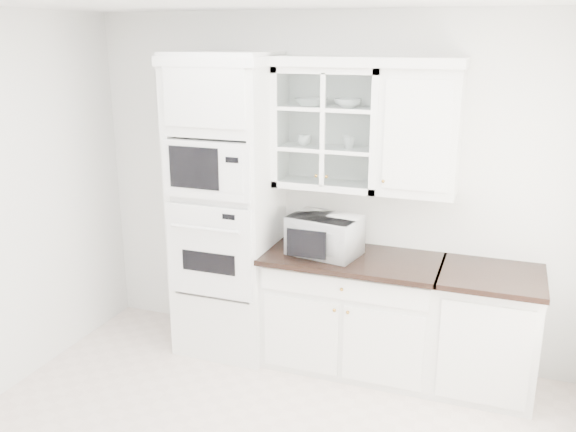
% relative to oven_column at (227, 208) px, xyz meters
% --- Properties ---
extents(room_shell, '(4.00, 3.50, 2.70)m').
position_rel_oven_column_xyz_m(room_shell, '(0.75, -0.99, 0.58)').
color(room_shell, white).
rests_on(room_shell, ground).
extents(oven_column, '(0.76, 0.68, 2.40)m').
position_rel_oven_column_xyz_m(oven_column, '(0.00, 0.00, 0.00)').
color(oven_column, white).
rests_on(oven_column, ground).
extents(base_cabinet_run, '(1.32, 0.67, 0.92)m').
position_rel_oven_column_xyz_m(base_cabinet_run, '(1.03, 0.03, -0.74)').
color(base_cabinet_run, white).
rests_on(base_cabinet_run, ground).
extents(extra_base_cabinet, '(0.72, 0.67, 0.92)m').
position_rel_oven_column_xyz_m(extra_base_cabinet, '(2.03, 0.03, -0.74)').
color(extra_base_cabinet, white).
rests_on(extra_base_cabinet, ground).
extents(upper_cabinet_glass, '(0.80, 0.33, 0.90)m').
position_rel_oven_column_xyz_m(upper_cabinet_glass, '(0.78, 0.17, 0.65)').
color(upper_cabinet_glass, white).
rests_on(upper_cabinet_glass, room_shell).
extents(upper_cabinet_solid, '(0.55, 0.33, 0.90)m').
position_rel_oven_column_xyz_m(upper_cabinet_solid, '(1.46, 0.17, 0.65)').
color(upper_cabinet_solid, white).
rests_on(upper_cabinet_solid, room_shell).
extents(crown_molding, '(2.14, 0.38, 0.07)m').
position_rel_oven_column_xyz_m(crown_molding, '(0.68, 0.14, 1.14)').
color(crown_molding, white).
rests_on(crown_molding, room_shell).
extents(countertop_microwave, '(0.58, 0.52, 0.30)m').
position_rel_oven_column_xyz_m(countertop_microwave, '(0.82, 0.00, -0.13)').
color(countertop_microwave, white).
rests_on(countertop_microwave, base_cabinet_run).
extents(bowl_a, '(0.25, 0.25, 0.06)m').
position_rel_oven_column_xyz_m(bowl_a, '(0.64, 0.16, 0.84)').
color(bowl_a, white).
rests_on(bowl_a, upper_cabinet_glass).
extents(bowl_b, '(0.23, 0.23, 0.06)m').
position_rel_oven_column_xyz_m(bowl_b, '(0.92, 0.18, 0.84)').
color(bowl_b, white).
rests_on(bowl_b, upper_cabinet_glass).
extents(cup_a, '(0.13, 0.13, 0.08)m').
position_rel_oven_column_xyz_m(cup_a, '(0.59, 0.16, 0.55)').
color(cup_a, white).
rests_on(cup_a, upper_cabinet_glass).
extents(cup_b, '(0.12, 0.12, 0.09)m').
position_rel_oven_column_xyz_m(cup_b, '(0.94, 0.15, 0.55)').
color(cup_b, white).
rests_on(cup_b, upper_cabinet_glass).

